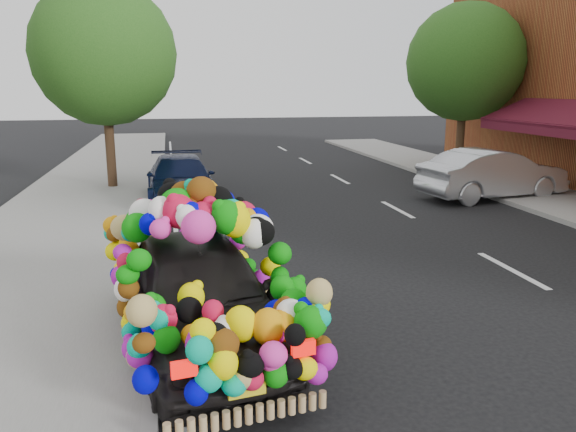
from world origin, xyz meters
name	(u,v)px	position (x,y,z in m)	size (l,w,h in m)	color
ground	(308,285)	(0.00, 0.00, 0.00)	(100.00, 100.00, 0.00)	black
sidewalk	(17,302)	(-4.30, 0.00, 0.06)	(4.00, 60.00, 0.12)	gray
kerb	(156,292)	(-2.35, 0.00, 0.07)	(0.15, 60.00, 0.13)	gray
lane_markings	(511,270)	(3.60, 0.00, 0.01)	(6.00, 50.00, 0.01)	silver
tree_near_sidewalk	(104,53)	(-3.80, 9.50, 4.02)	(4.20, 4.20, 6.13)	#332114
tree_far_b	(465,62)	(8.00, 10.00, 3.89)	(4.00, 4.00, 5.90)	#332114
plush_art_car	(197,266)	(-1.80, -1.80, 1.01)	(2.56, 4.37, 1.99)	black
navy_sedan	(181,180)	(-1.80, 7.03, 0.63)	(1.76, 4.32, 1.25)	black
silver_hatchback	(493,174)	(6.77, 5.84, 0.70)	(1.47, 4.22, 1.39)	#AEB0B6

